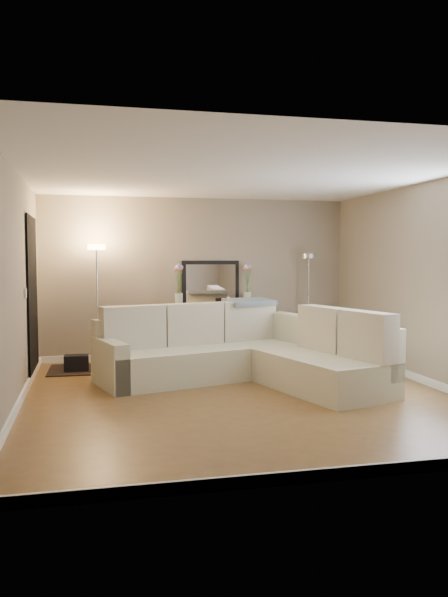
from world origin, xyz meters
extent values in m
cube|color=brown|center=(0.00, 0.00, -0.01)|extent=(5.00, 5.50, 0.01)
cube|color=white|center=(0.00, 0.00, 2.60)|extent=(5.00, 5.50, 0.01)
cube|color=gray|center=(0.00, 2.76, 1.30)|extent=(5.00, 0.02, 2.60)
cube|color=gray|center=(0.00, -2.76, 1.30)|extent=(5.00, 0.02, 2.60)
cube|color=gray|center=(-2.51, 0.00, 1.30)|extent=(0.02, 5.50, 2.60)
cube|color=gray|center=(2.51, 0.00, 1.30)|extent=(0.02, 5.50, 2.60)
cube|color=white|center=(0.00, 2.73, 0.05)|extent=(5.00, 0.03, 0.10)
cube|color=white|center=(0.00, -2.73, 0.05)|extent=(5.00, 0.03, 0.10)
cube|color=white|center=(-2.48, 0.00, 0.05)|extent=(0.03, 5.50, 0.10)
cube|color=white|center=(2.48, 0.00, 0.05)|extent=(0.03, 5.50, 0.10)
cube|color=black|center=(-2.48, 1.70, 1.10)|extent=(0.02, 1.20, 2.20)
cube|color=white|center=(-2.48, 0.85, 1.20)|extent=(0.02, 0.08, 0.12)
cube|color=beige|center=(-0.20, 1.06, 0.22)|extent=(3.00, 1.72, 0.44)
cube|color=beige|center=(-0.31, 1.43, 0.52)|extent=(2.79, 0.98, 0.61)
cube|color=beige|center=(-1.49, 0.70, 0.31)|extent=(0.46, 1.00, 0.61)
cube|color=beige|center=(1.06, 0.00, 0.22)|extent=(1.42, 1.95, 0.44)
cube|color=beige|center=(1.29, 0.58, 0.52)|extent=(0.95, 2.69, 0.61)
cube|color=beige|center=(-1.17, 1.06, 0.72)|extent=(0.89, 0.46, 0.57)
cube|color=beige|center=(-0.33, 1.30, 0.72)|extent=(0.89, 0.46, 0.57)
cube|color=beige|center=(0.51, 1.54, 0.72)|extent=(0.89, 0.46, 0.57)
cube|color=beige|center=(1.22, 0.39, 0.72)|extent=(0.45, 0.82, 0.57)
cube|color=beige|center=(1.45, -0.40, 0.72)|extent=(0.45, 0.82, 0.57)
cube|color=slate|center=(0.57, 1.58, 0.99)|extent=(0.82, 0.63, 0.10)
cube|color=black|center=(0.23, 2.54, 0.82)|extent=(1.39, 0.47, 0.04)
cube|color=black|center=(-0.39, 2.35, 0.40)|extent=(0.05, 0.05, 0.80)
cube|color=black|center=(-0.41, 2.64, 0.40)|extent=(0.05, 0.05, 0.80)
cube|color=black|center=(0.86, 2.45, 0.40)|extent=(0.05, 0.05, 0.80)
cube|color=black|center=(0.84, 2.74, 0.40)|extent=(0.05, 0.05, 0.80)
cube|color=black|center=(0.23, 2.54, 0.19)|extent=(1.30, 0.43, 0.03)
cube|color=#BF3333|center=(-0.33, 2.50, 0.30)|extent=(0.04, 0.17, 0.20)
cube|color=#3359A5|center=(-0.29, 2.50, 0.31)|extent=(0.05, 0.17, 0.22)
cube|color=gold|center=(-0.24, 2.51, 0.33)|extent=(0.06, 0.17, 0.24)
cube|color=#3F7F4C|center=(-0.19, 2.51, 0.30)|extent=(0.06, 0.17, 0.20)
cube|color=#994C99|center=(-0.14, 2.51, 0.31)|extent=(0.04, 0.17, 0.22)
cube|color=orange|center=(-0.09, 2.52, 0.33)|extent=(0.05, 0.17, 0.24)
cube|color=#262626|center=(-0.04, 2.52, 0.30)|extent=(0.06, 0.17, 0.20)
cube|color=#4C99B2|center=(0.01, 2.53, 0.31)|extent=(0.06, 0.17, 0.22)
cube|color=#B2A58C|center=(0.06, 2.53, 0.33)|extent=(0.04, 0.17, 0.24)
cube|color=brown|center=(0.10, 2.53, 0.30)|extent=(0.05, 0.17, 0.20)
cube|color=navy|center=(0.15, 2.54, 0.31)|extent=(0.06, 0.17, 0.22)
cube|color=gold|center=(0.21, 2.54, 0.33)|extent=(0.06, 0.17, 0.24)
cube|color=black|center=(0.22, 2.72, 1.21)|extent=(0.97, 0.12, 0.76)
cube|color=white|center=(0.22, 2.70, 1.21)|extent=(0.84, 0.08, 0.63)
cube|color=#D56125|center=(0.11, 2.50, 0.84)|extent=(0.20, 0.14, 0.04)
cube|color=black|center=(0.42, 2.51, 0.89)|extent=(0.11, 0.03, 0.14)
cube|color=black|center=(0.55, 2.52, 0.88)|extent=(0.09, 0.03, 0.12)
cylinder|color=silver|center=(-0.35, 2.50, 0.95)|extent=(0.14, 0.14, 0.25)
cylinder|color=#38722D|center=(-0.36, 2.50, 1.24)|extent=(0.10, 0.02, 0.43)
sphere|color=#E5598C|center=(-0.39, 2.49, 1.46)|extent=(0.08, 0.08, 0.07)
cylinder|color=#38722D|center=(-0.35, 2.50, 1.25)|extent=(0.06, 0.01, 0.46)
sphere|color=white|center=(-0.37, 2.50, 1.48)|extent=(0.08, 0.08, 0.07)
cylinder|color=#38722D|center=(-0.35, 2.50, 1.26)|extent=(0.01, 0.01, 0.48)
sphere|color=#598CE5|center=(-0.35, 2.50, 1.50)|extent=(0.08, 0.08, 0.07)
cylinder|color=#38722D|center=(-0.34, 2.50, 1.24)|extent=(0.06, 0.01, 0.44)
sphere|color=#E58C4C|center=(-0.32, 2.50, 1.46)|extent=(0.08, 0.08, 0.07)
cylinder|color=#38722D|center=(-0.33, 2.50, 1.25)|extent=(0.11, 0.02, 0.45)
sphere|color=#D866B2|center=(-0.30, 2.50, 1.48)|extent=(0.08, 0.08, 0.07)
cylinder|color=silver|center=(0.80, 2.59, 0.95)|extent=(0.14, 0.14, 0.25)
cylinder|color=#38722D|center=(0.79, 2.59, 1.24)|extent=(0.10, 0.02, 0.43)
sphere|color=#E5598C|center=(0.76, 2.58, 1.46)|extent=(0.08, 0.08, 0.07)
cylinder|color=#38722D|center=(0.80, 2.59, 1.25)|extent=(0.06, 0.01, 0.46)
sphere|color=white|center=(0.78, 2.59, 1.48)|extent=(0.08, 0.08, 0.07)
cylinder|color=#38722D|center=(0.80, 2.59, 1.26)|extent=(0.01, 0.01, 0.48)
sphere|color=#598CE5|center=(0.80, 2.59, 1.50)|extent=(0.08, 0.08, 0.07)
cylinder|color=#38722D|center=(0.81, 2.59, 1.24)|extent=(0.06, 0.01, 0.44)
sphere|color=#E58C4C|center=(0.83, 2.59, 1.46)|extent=(0.08, 0.08, 0.07)
cylinder|color=#38722D|center=(0.82, 2.59, 1.25)|extent=(0.11, 0.02, 0.45)
sphere|color=#D866B2|center=(0.85, 2.59, 1.48)|extent=(0.08, 0.08, 0.07)
cylinder|color=silver|center=(-1.61, 2.37, 0.01)|extent=(0.25, 0.25, 0.03)
cylinder|color=silver|center=(-1.61, 2.37, 0.89)|extent=(0.03, 0.03, 1.75)
cylinder|color=#FFBF72|center=(-1.61, 2.37, 1.80)|extent=(0.27, 0.27, 0.08)
cylinder|color=silver|center=(1.81, 2.43, 0.01)|extent=(0.23, 0.23, 0.03)
cylinder|color=silver|center=(1.81, 2.43, 0.82)|extent=(0.03, 0.03, 1.62)
cylinder|color=silver|center=(1.81, 2.43, 1.66)|extent=(0.25, 0.25, 0.07)
cube|color=black|center=(-1.72, 2.03, 0.01)|extent=(1.22, 0.93, 0.02)
cube|color=black|center=(-1.92, 1.93, 0.13)|extent=(0.35, 0.25, 0.22)
camera|label=1|loc=(-1.70, -6.61, 1.63)|focal=35.00mm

